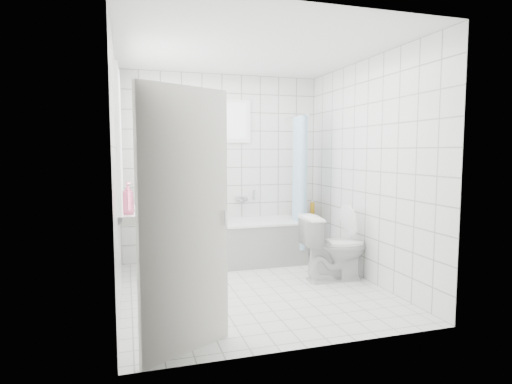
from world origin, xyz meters
name	(u,v)px	position (x,y,z in m)	size (l,w,h in m)	color
ground	(253,289)	(0.00, 0.00, 0.00)	(3.00, 3.00, 0.00)	white
ceiling	(252,49)	(0.00, 0.00, 2.60)	(3.00, 3.00, 0.00)	white
wall_back	(223,167)	(0.00, 1.50, 1.30)	(2.80, 0.02, 2.60)	white
wall_front	(309,182)	(0.00, -1.50, 1.30)	(2.80, 0.02, 2.60)	white
wall_left	(117,174)	(-1.40, 0.00, 1.30)	(0.02, 3.00, 2.60)	white
wall_right	(366,171)	(1.40, 0.00, 1.30)	(0.02, 3.00, 2.60)	white
window_left	(121,144)	(-1.35, 0.30, 1.60)	(0.01, 0.90, 1.40)	white
window_back	(230,121)	(0.10, 1.46, 1.95)	(0.50, 0.01, 0.50)	white
window_sill	(127,214)	(-1.31, 0.30, 0.86)	(0.18, 1.02, 0.08)	white
door	(185,222)	(-0.90, -1.29, 1.00)	(0.04, 0.80, 2.00)	silver
bathtub	(241,242)	(0.16, 1.12, 0.29)	(1.69, 0.77, 0.58)	white
partition_wall	(173,212)	(-0.75, 1.07, 0.75)	(0.15, 0.85, 1.50)	white
tiled_ledge	(305,235)	(1.22, 1.38, 0.28)	(0.40, 0.24, 0.55)	white
toilet	(334,247)	(1.03, 0.06, 0.39)	(0.44, 0.77, 0.79)	white
curtain_rod	(296,117)	(0.95, 1.10, 2.00)	(0.02, 0.02, 0.80)	silver
shower_curtain	(299,183)	(0.95, 0.97, 1.10)	(0.14, 0.48, 1.78)	#4392C4
tub_faucet	(241,199)	(0.26, 1.46, 0.85)	(0.18, 0.06, 0.06)	silver
sill_bottles	(128,200)	(-1.30, 0.18, 1.02)	(0.17, 0.76, 0.32)	#CE67C8
ledge_bottles	(306,210)	(1.21, 1.33, 0.67)	(0.22, 0.18, 0.24)	red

